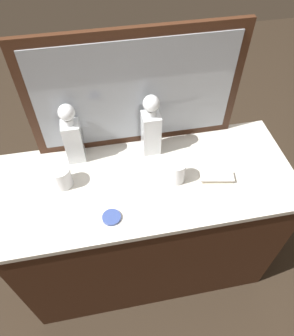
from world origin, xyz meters
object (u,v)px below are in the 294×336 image
(crystal_tumbler_rear, at_px, (177,172))
(silver_brush_rear, at_px, (217,177))
(porcelain_dish, at_px, (112,217))
(crystal_decanter_center, at_px, (73,138))
(crystal_decanter_rear, at_px, (151,130))
(crystal_tumbler_far_right, at_px, (62,177))

(crystal_tumbler_rear, bearing_deg, silver_brush_rear, -10.08)
(silver_brush_rear, bearing_deg, porcelain_dish, -166.60)
(crystal_decanter_center, relative_size, silver_brush_rear, 1.98)
(crystal_decanter_rear, distance_m, crystal_tumbler_rear, 0.23)
(crystal_tumbler_far_right, relative_size, silver_brush_rear, 0.65)
(crystal_decanter_center, bearing_deg, crystal_decanter_rear, -2.47)
(crystal_decanter_center, relative_size, porcelain_dish, 4.04)
(crystal_decanter_rear, bearing_deg, crystal_decanter_center, 177.53)
(crystal_decanter_rear, height_order, porcelain_dish, crystal_decanter_rear)
(crystal_decanter_center, distance_m, crystal_tumbler_rear, 0.48)
(crystal_decanter_rear, height_order, silver_brush_rear, crystal_decanter_rear)
(crystal_tumbler_far_right, bearing_deg, crystal_decanter_rear, 17.76)
(crystal_decanter_center, bearing_deg, porcelain_dish, -71.70)
(crystal_tumbler_rear, bearing_deg, porcelain_dish, -154.32)
(crystal_decanter_rear, relative_size, silver_brush_rear, 2.03)
(crystal_tumbler_far_right, height_order, silver_brush_rear, crystal_tumbler_far_right)
(crystal_decanter_rear, relative_size, porcelain_dish, 4.13)
(crystal_decanter_center, distance_m, porcelain_dish, 0.40)
(crystal_decanter_rear, xyz_separation_m, crystal_decanter_center, (-0.35, 0.02, -0.00))
(silver_brush_rear, xyz_separation_m, porcelain_dish, (-0.48, -0.11, -0.01))
(silver_brush_rear, height_order, porcelain_dish, silver_brush_rear)
(crystal_decanter_center, distance_m, crystal_tumbler_far_right, 0.18)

